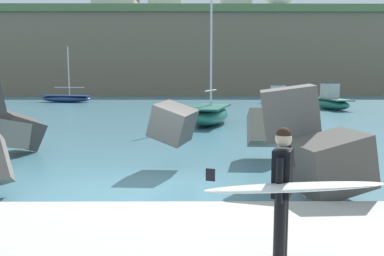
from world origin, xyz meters
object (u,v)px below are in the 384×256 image
Objects in this scene: surfer_with_board at (284,188)px; boat_near_left at (331,101)px; station_building_central at (116,2)px; station_building_annex at (166,6)px; boat_near_centre at (66,98)px; station_building_west at (236,4)px; boat_mid_left at (209,114)px; boat_near_right at (280,97)px; station_building_east at (117,9)px.

surfer_with_board is 31.83m from boat_near_left.
station_building_central reaches higher than station_building_annex.
station_building_west is (23.47, 35.61, 17.12)m from boat_near_centre.
boat_near_left is at bearing -21.98° from boat_near_centre.
station_building_central is at bearing 105.49° from boat_mid_left.
boat_mid_left is (-0.01, 17.99, -0.68)m from surfer_with_board.
surfer_with_board is 78.30m from station_building_west.
station_building_annex is at bearing 95.87° from boat_mid_left.
boat_mid_left is at bearing -97.88° from station_building_west.
boat_near_left is 0.99× the size of station_building_west.
station_building_central reaches higher than station_building_west.
surfer_with_board is 0.27× the size of boat_mid_left.
surfer_with_board is 18.00m from boat_mid_left.
station_building_west is 0.86× the size of station_building_annex.
station_building_west is (-0.76, 37.78, 16.92)m from boat_near_right.
boat_near_left is 0.78× the size of station_building_east.
station_building_west is at bearing 83.98° from surfer_with_board.
surfer_with_board is 77.57m from station_building_annex.
station_building_west is at bearing 56.61° from boat_near_centre.
station_building_annex is at bearing 94.49° from surfer_with_board.
station_building_east is at bearing 74.09° from station_building_central.
station_building_east reaches higher than boat_near_right.
station_building_west is (8.04, 76.16, 16.30)m from surfer_with_board.
station_building_west is at bearing 82.12° from boat_mid_left.
station_building_annex is (-14.75, 37.32, 16.49)m from boat_near_right.
boat_near_right is (8.80, 38.37, -0.61)m from surfer_with_board.
boat_near_right is 46.59m from station_building_central.
boat_near_left is 0.82× the size of boat_mid_left.
boat_near_centre is 0.82× the size of boat_mid_left.
boat_mid_left is 60.33m from station_building_annex.
surfer_with_board is at bearing -102.92° from boat_near_right.
station_building_west is at bearing 94.01° from boat_near_left.
station_building_central is at bearing -171.37° from station_building_annex.
station_building_west is 14.00m from station_building_annex.
station_building_west reaches higher than boat_near_right.
station_building_east is at bearing 101.66° from surfer_with_board.
surfer_with_board is at bearing -85.51° from station_building_annex.
station_building_west reaches higher than boat_near_left.
surfer_with_board is 77.87m from station_building_east.
boat_near_centre is 37.80m from station_building_east.
boat_near_centre is 24.34m from boat_near_right.
boat_near_right is 0.62× the size of boat_mid_left.
station_building_annex reaches higher than surfer_with_board.
station_building_west is (8.05, 58.17, 16.98)m from boat_mid_left.
boat_near_left is 28.83m from boat_near_centre.
station_building_west is (-3.26, 46.40, 16.85)m from boat_near_left.
boat_mid_left is at bearing -84.13° from station_building_annex.
boat_near_left is 54.69m from station_building_east.
station_building_east is (-24.24, 36.42, 15.80)m from boat_near_right.
boat_near_right is 41.40m from station_building_west.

